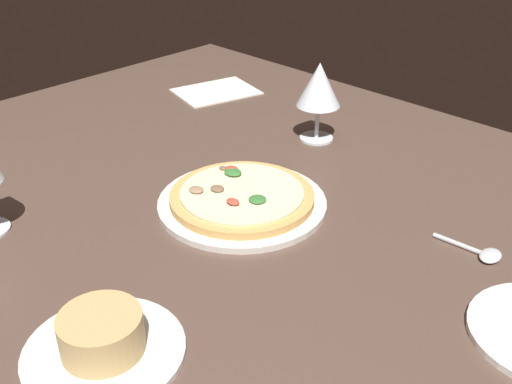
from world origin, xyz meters
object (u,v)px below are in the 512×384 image
object	(u,v)px
paper_menu	(216,92)
ramekin_on_saucer	(103,340)
spoon	(482,253)
pizza_main	(242,199)
wine_glass_far	(319,87)

from	to	relation	value
paper_menu	ramekin_on_saucer	bearing A→B (deg)	143.75
spoon	pizza_main	bearing A→B (deg)	22.51
wine_glass_far	spoon	xyz separation A→B (cm)	(-40.99, 13.86, -10.10)
pizza_main	spoon	distance (cm)	36.03
ramekin_on_saucer	paper_menu	world-z (taller)	ramekin_on_saucer
pizza_main	paper_menu	distance (cm)	51.29
paper_menu	wine_glass_far	bearing A→B (deg)	-171.94
pizza_main	wine_glass_far	size ratio (longest dim) A/B	1.75
paper_menu	spoon	xyz separation A→B (cm)	(-73.77, 17.68, 0.31)
pizza_main	ramekin_on_saucer	bearing A→B (deg)	109.93
pizza_main	paper_menu	bearing A→B (deg)	-37.86
paper_menu	spoon	bearing A→B (deg)	-178.78
ramekin_on_saucer	wine_glass_far	bearing A→B (deg)	-72.03
pizza_main	paper_menu	world-z (taller)	pizza_main
pizza_main	ramekin_on_saucer	xyz separation A→B (cm)	(-12.08, 33.32, 0.85)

